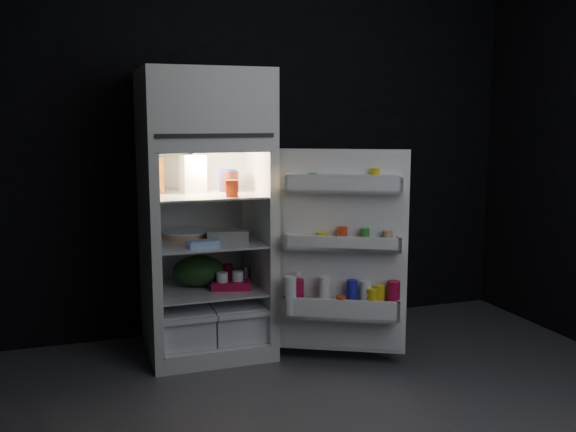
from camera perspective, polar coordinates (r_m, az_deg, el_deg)
name	(u,v)px	position (r m, az deg, el deg)	size (l,w,h in m)	color
floor	(342,432)	(3.25, 4.84, -18.57)	(4.00, 3.40, 0.00)	#505055
wall_back	(246,138)	(4.50, -3.75, 6.91)	(4.00, 0.00, 2.70)	black
refrigerator	(204,204)	(4.08, -7.47, 1.10)	(0.76, 0.71, 1.78)	white
fridge_door	(343,256)	(3.82, 4.92, -3.55)	(0.73, 0.50, 1.22)	white
milk_jug	(193,174)	(4.06, -8.48, 3.75)	(0.14, 0.14, 0.24)	white
mayo_jar	(228,180)	(4.10, -5.37, 3.17)	(0.11, 0.11, 0.14)	#1D1E9E
jam_jar	(230,182)	(4.08, -5.17, 3.07)	(0.11, 0.11, 0.13)	black
amber_bottle	(158,176)	(4.05, -11.46, 3.53)	(0.07, 0.07, 0.22)	#B2631C
small_carton	(232,188)	(3.82, -5.00, 2.47)	(0.07, 0.05, 0.10)	red
egg_carton	(228,236)	(4.01, -5.33, -1.79)	(0.26, 0.10, 0.07)	gray
pie	(187,235)	(4.16, -9.01, -1.69)	(0.30, 0.30, 0.04)	tan
flat_package	(203,244)	(3.86, -7.58, -2.46)	(0.18, 0.09, 0.04)	#9CC1F2
wrapped_pkg	(229,232)	(4.21, -5.31, -1.45)	(0.13, 0.11, 0.05)	#F2E9C6
produce_bag	(199,271)	(4.15, -7.96, -4.85)	(0.33, 0.28, 0.20)	#193815
yogurt_tray	(232,285)	(4.06, -5.03, -6.13)	(0.25, 0.13, 0.05)	#AD0E38
small_can_red	(227,271)	(4.35, -5.40, -4.87)	(0.07, 0.07, 0.09)	#AD0E38
small_can_silver	(245,272)	(4.30, -3.85, -5.03)	(0.06, 0.06, 0.09)	silver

